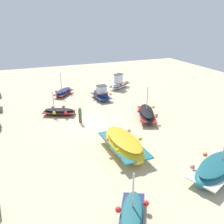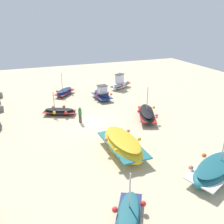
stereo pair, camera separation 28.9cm
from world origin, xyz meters
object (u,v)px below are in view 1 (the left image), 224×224
object	(u,v)px
fishing_boat_3	(101,95)
fishing_boat_5	(217,169)
fishing_boat_4	(59,112)
person_walking	(80,114)
fishing_boat_2	(124,144)
fishing_boat_7	(132,215)
fishing_boat_0	(119,84)
fishing_boat_6	(147,114)
fishing_boat_1	(64,92)

from	to	relation	value
fishing_boat_3	fishing_boat_5	world-z (taller)	fishing_boat_5
fishing_boat_4	person_walking	distance (m)	3.14
fishing_boat_2	fishing_boat_5	bearing A→B (deg)	-140.19
fishing_boat_7	person_walking	world-z (taller)	fishing_boat_7
fishing_boat_5	fishing_boat_4	bearing A→B (deg)	-82.99
fishing_boat_0	fishing_boat_6	xyz separation A→B (m)	(-10.96, 1.76, -0.16)
fishing_boat_1	person_walking	xyz separation A→B (m)	(-9.03, 0.13, 0.51)
fishing_boat_0	fishing_boat_7	world-z (taller)	fishing_boat_7
fishing_boat_0	fishing_boat_1	distance (m)	8.09
fishing_boat_1	fishing_boat_7	distance (m)	21.71
fishing_boat_7	fishing_boat_3	bearing A→B (deg)	-163.93
fishing_boat_5	person_walking	world-z (taller)	fishing_boat_5
fishing_boat_5	fishing_boat_7	xyz separation A→B (m)	(-1.27, 6.70, -0.18)
fishing_boat_1	fishing_boat_4	bearing A→B (deg)	-155.09
fishing_boat_1	fishing_boat_6	bearing A→B (deg)	-109.43
fishing_boat_0	fishing_boat_2	xyz separation A→B (m)	(-15.87, 6.53, 0.02)
fishing_boat_3	fishing_boat_6	xyz separation A→B (m)	(-7.45, -2.27, -0.06)
fishing_boat_7	person_walking	xyz separation A→B (m)	(12.67, -0.63, 0.55)
fishing_boat_5	fishing_boat_6	xyz separation A→B (m)	(9.76, -0.38, -0.03)
fishing_boat_1	fishing_boat_3	distance (m)	5.18
fishing_boat_2	fishing_boat_6	distance (m)	6.85
fishing_boat_3	fishing_boat_4	world-z (taller)	fishing_boat_4
fishing_boat_0	fishing_boat_4	xyz separation A→B (m)	(-6.67, 9.79, -0.31)
fishing_boat_1	fishing_boat_4	world-z (taller)	fishing_boat_1
person_walking	fishing_boat_4	bearing A→B (deg)	67.71
fishing_boat_0	fishing_boat_4	world-z (taller)	fishing_boat_4
fishing_boat_1	person_walking	size ratio (longest dim) A/B	2.09
fishing_boat_0	fishing_boat_1	world-z (taller)	fishing_boat_1
fishing_boat_3	fishing_boat_4	xyz separation A→B (m)	(-3.15, 5.76, -0.22)
fishing_boat_6	person_walking	world-z (taller)	fishing_boat_6
fishing_boat_6	person_walking	distance (m)	6.67
fishing_boat_5	fishing_boat_1	bearing A→B (deg)	-95.35
fishing_boat_0	fishing_boat_5	bearing A→B (deg)	51.14
fishing_boat_7	fishing_boat_5	bearing A→B (deg)	131.42
fishing_boat_2	fishing_boat_5	size ratio (longest dim) A/B	1.03
fishing_boat_4	fishing_boat_5	bearing A→B (deg)	-36.78
fishing_boat_0	fishing_boat_3	world-z (taller)	fishing_boat_0
fishing_boat_5	fishing_boat_0	bearing A→B (deg)	-117.46
fishing_boat_3	fishing_boat_7	xyz separation A→B (m)	(-18.48, 4.81, -0.21)
fishing_boat_4	fishing_boat_6	xyz separation A→B (m)	(-4.29, -8.03, 0.16)
fishing_boat_0	fishing_boat_3	size ratio (longest dim) A/B	1.00
fishing_boat_2	fishing_boat_4	size ratio (longest dim) A/B	1.44
fishing_boat_1	fishing_boat_7	xyz separation A→B (m)	(-21.70, 0.76, -0.05)
fishing_boat_4	person_walking	size ratio (longest dim) A/B	2.23
fishing_boat_6	fishing_boat_0	bearing A→B (deg)	-166.32
fishing_boat_0	fishing_boat_7	xyz separation A→B (m)	(-21.99, 8.83, -0.30)
fishing_boat_3	fishing_boat_6	size ratio (longest dim) A/B	0.80
fishing_boat_4	fishing_boat_7	bearing A→B (deg)	-61.79
fishing_boat_0	fishing_boat_6	distance (m)	11.10
fishing_boat_2	fishing_boat_5	xyz separation A→B (m)	(-4.85, -4.39, -0.14)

